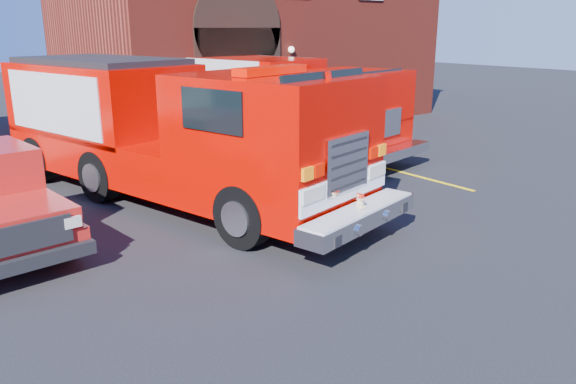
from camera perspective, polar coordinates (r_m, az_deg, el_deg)
ground at (r=10.99m, az=-3.79°, el=-5.10°), size 100.00×100.00×0.00m
parking_stripe_near at (r=15.92m, az=14.02°, el=1.29°), size 0.12×3.00×0.01m
parking_stripe_mid at (r=17.89m, az=6.58°, el=3.32°), size 0.12×3.00×0.01m
parking_stripe_far at (r=20.11m, az=0.67°, el=4.88°), size 0.12×3.00×0.01m
fire_station at (r=26.85m, az=-4.45°, el=16.85°), size 15.20×10.20×8.45m
fire_engine at (r=13.67m, az=-12.14°, el=6.29°), size 5.45×11.10×3.30m
secondary_truck at (r=18.87m, az=-1.55°, el=9.18°), size 4.65×9.72×3.03m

